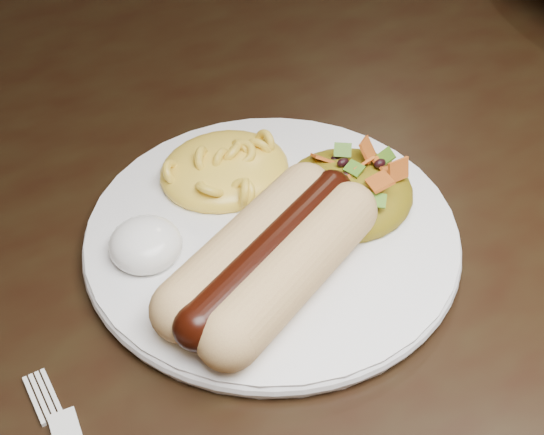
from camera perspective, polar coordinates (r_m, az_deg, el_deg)
table at (r=0.64m, az=-0.04°, el=-2.16°), size 1.60×0.90×0.75m
plate at (r=0.51m, az=0.00°, el=-1.34°), size 0.32×0.32×0.01m
hotdog at (r=0.46m, az=-0.11°, el=-2.93°), size 0.14×0.12×0.04m
mac_and_cheese at (r=0.54m, az=-3.65°, el=4.74°), size 0.11×0.11×0.04m
sour_cream at (r=0.49m, az=-9.59°, el=-1.50°), size 0.06×0.06×0.03m
taco_salad at (r=0.52m, az=5.68°, el=2.61°), size 0.09×0.09×0.04m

